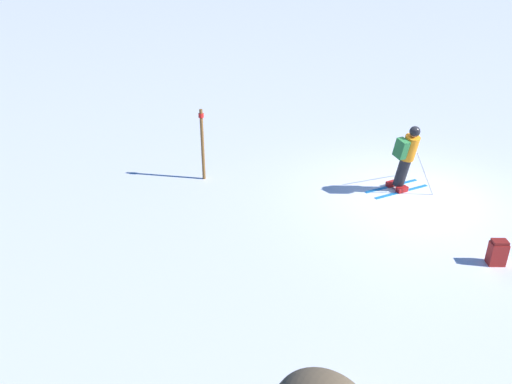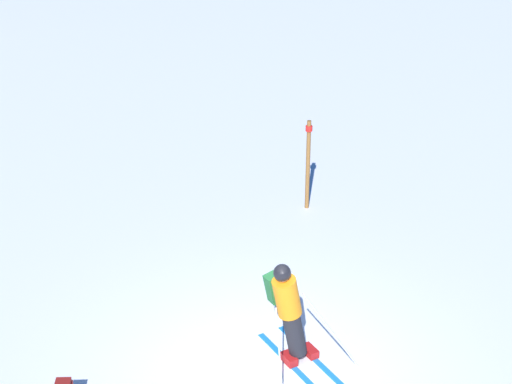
# 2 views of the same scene
# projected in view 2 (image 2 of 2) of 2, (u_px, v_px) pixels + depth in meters

# --- Properties ---
(ground_plane) EXTENTS (300.00, 300.00, 0.00)m
(ground_plane) POSITION_uv_depth(u_px,v_px,m) (269.00, 371.00, 12.08)
(ground_plane) COLOR white
(skier) EXTENTS (1.29, 1.60, 1.71)m
(skier) POSITION_uv_depth(u_px,v_px,m) (288.00, 308.00, 11.85)
(skier) COLOR #1E7AC6
(skier) RESTS_ON ground
(trail_marker) EXTENTS (0.13, 0.13, 1.81)m
(trail_marker) POSITION_uv_depth(u_px,v_px,m) (308.00, 161.00, 16.13)
(trail_marker) COLOR brown
(trail_marker) RESTS_ON ground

